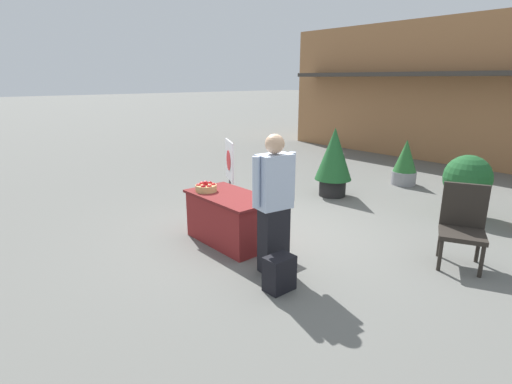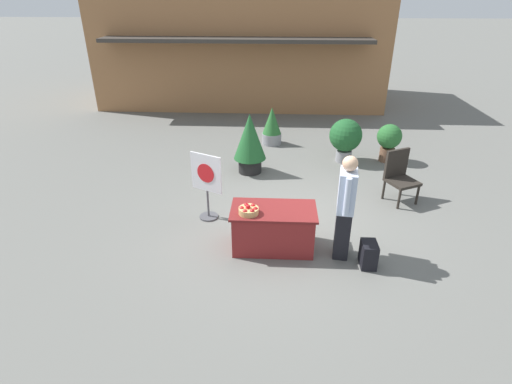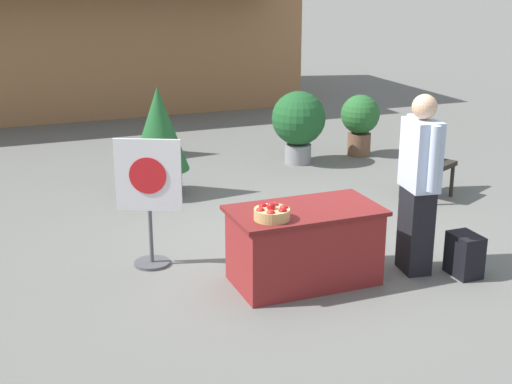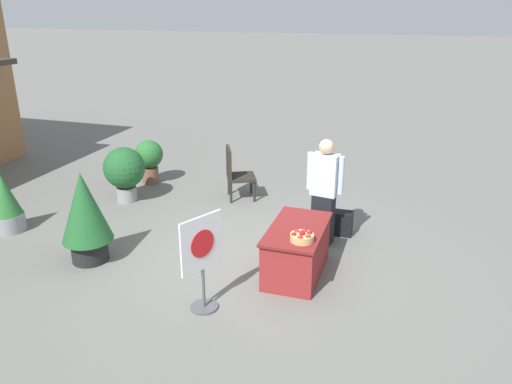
# 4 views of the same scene
# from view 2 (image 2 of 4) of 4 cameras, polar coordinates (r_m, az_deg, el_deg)

# --- Properties ---
(ground_plane) EXTENTS (120.00, 120.00, 0.00)m
(ground_plane) POSITION_cam_2_polar(r_m,az_deg,el_deg) (7.53, 4.83, -4.80)
(ground_plane) COLOR slate
(storefront_building) EXTENTS (10.22, 5.29, 4.05)m
(storefront_building) POSITION_cam_2_polar(r_m,az_deg,el_deg) (16.22, -1.90, 20.19)
(storefront_building) COLOR #9E6B42
(storefront_building) RESTS_ON ground_plane
(display_table) EXTENTS (1.41, 0.77, 0.74)m
(display_table) POSITION_cam_2_polar(r_m,az_deg,el_deg) (6.73, 2.48, -5.19)
(display_table) COLOR maroon
(display_table) RESTS_ON ground_plane
(apple_basket) EXTENTS (0.32, 0.32, 0.16)m
(apple_basket) POSITION_cam_2_polar(r_m,az_deg,el_deg) (6.39, -1.06, -2.61)
(apple_basket) COLOR tan
(apple_basket) RESTS_ON display_table
(person_visitor) EXTENTS (0.32, 0.60, 1.76)m
(person_visitor) POSITION_cam_2_polar(r_m,az_deg,el_deg) (6.41, 12.62, -2.11)
(person_visitor) COLOR black
(person_visitor) RESTS_ON ground_plane
(backpack) EXTENTS (0.24, 0.34, 0.42)m
(backpack) POSITION_cam_2_polar(r_m,az_deg,el_deg) (6.63, 15.77, -8.57)
(backpack) COLOR black
(backpack) RESTS_ON ground_plane
(poster_board) EXTENTS (0.60, 0.36, 1.31)m
(poster_board) POSITION_cam_2_polar(r_m,az_deg,el_deg) (7.48, -7.05, 1.26)
(poster_board) COLOR #4C4C51
(poster_board) RESTS_ON ground_plane
(patio_chair) EXTENTS (0.74, 0.74, 1.07)m
(patio_chair) POSITION_cam_2_polar(r_m,az_deg,el_deg) (8.68, 19.80, 2.43)
(patio_chair) COLOR #28231E
(patio_chair) RESTS_ON ground_plane
(potted_plant_near_right) EXTENTS (0.55, 0.55, 1.05)m
(potted_plant_near_right) POSITION_cam_2_polar(r_m,az_deg,el_deg) (11.36, 2.27, 9.37)
(potted_plant_near_right) COLOR gray
(potted_plant_near_right) RESTS_ON ground_plane
(potted_plant_near_left) EXTENTS (0.81, 0.81, 1.10)m
(potted_plant_near_left) POSITION_cam_2_polar(r_m,az_deg,el_deg) (10.32, 12.67, 7.69)
(potted_plant_near_left) COLOR gray
(potted_plant_near_left) RESTS_ON ground_plane
(potted_plant_far_left) EXTENTS (0.61, 0.61, 0.97)m
(potted_plant_far_left) POSITION_cam_2_polar(r_m,az_deg,el_deg) (10.66, 18.46, 7.13)
(potted_plant_far_left) COLOR brown
(potted_plant_far_left) RESTS_ON ground_plane
(potted_plant_far_right) EXTENTS (0.76, 0.76, 1.43)m
(potted_plant_far_right) POSITION_cam_2_polar(r_m,az_deg,el_deg) (9.40, -0.89, 7.32)
(potted_plant_far_right) COLOR black
(potted_plant_far_right) RESTS_ON ground_plane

